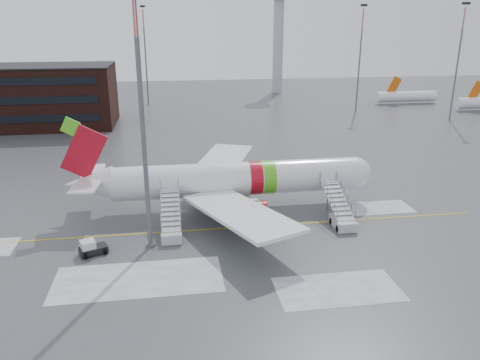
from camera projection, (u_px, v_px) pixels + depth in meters
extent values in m
plane|color=#494C4F|center=(201.00, 226.00, 49.41)|extent=(260.00, 260.00, 0.00)
cylinder|color=white|center=(237.00, 179.00, 53.31)|extent=(28.00, 3.80, 3.80)
sphere|color=white|center=(354.00, 173.00, 55.31)|extent=(3.80, 3.80, 3.80)
cube|color=black|center=(363.00, 168.00, 55.30)|extent=(1.09, 1.60, 0.97)
cone|color=white|center=(89.00, 184.00, 50.89)|extent=(5.20, 3.72, 3.72)
cube|color=#AF0D1D|center=(84.00, 152.00, 49.74)|extent=(5.27, 0.30, 6.09)
cube|color=#56C41F|center=(70.00, 127.00, 48.68)|extent=(2.16, 0.26, 2.16)
cube|color=white|center=(93.00, 171.00, 53.15)|extent=(3.07, 4.85, 0.18)
cube|color=white|center=(86.00, 186.00, 48.28)|extent=(3.07, 4.85, 0.18)
cube|color=white|center=(220.00, 163.00, 61.32)|extent=(10.72, 15.97, 1.13)
cube|color=white|center=(240.00, 212.00, 45.41)|extent=(10.72, 15.97, 1.13)
cylinder|color=white|center=(235.00, 180.00, 58.88)|extent=(3.40, 2.10, 2.10)
cylinder|color=white|center=(249.00, 211.00, 49.15)|extent=(3.40, 2.10, 2.10)
cylinder|color=#595B60|center=(337.00, 194.00, 55.86)|extent=(0.20, 0.20, 1.80)
cylinder|color=black|center=(336.00, 198.00, 56.01)|extent=(0.90, 0.56, 0.90)
cylinder|color=black|center=(230.00, 196.00, 56.47)|extent=(0.90, 0.56, 0.90)
cylinder|color=black|center=(236.00, 212.00, 51.98)|extent=(0.90, 0.56, 0.90)
cube|color=silver|center=(343.00, 223.00, 48.87)|extent=(2.00, 3.20, 1.00)
cube|color=silver|center=(337.00, 200.00, 50.30)|extent=(1.90, 5.87, 2.52)
cube|color=silver|center=(328.00, 180.00, 53.01)|extent=(1.90, 1.40, 0.15)
cylinder|color=#595B60|center=(328.00, 196.00, 53.18)|extent=(0.16, 0.16, 3.40)
cylinder|color=black|center=(338.00, 229.00, 47.87)|extent=(0.25, 0.70, 0.70)
cylinder|color=black|center=(348.00, 220.00, 50.00)|extent=(0.25, 0.70, 0.70)
cube|color=#B9BCC1|center=(171.00, 234.00, 46.33)|extent=(2.00, 3.20, 1.00)
cube|color=#B9BCC1|center=(170.00, 210.00, 47.76)|extent=(1.90, 5.87, 2.52)
cube|color=#B9BCC1|center=(170.00, 188.00, 50.47)|extent=(1.90, 1.40, 0.15)
cylinder|color=#595B60|center=(170.00, 204.00, 50.64)|extent=(0.16, 0.16, 3.40)
cylinder|color=black|center=(162.00, 240.00, 45.33)|extent=(0.25, 0.70, 0.70)
cylinder|color=black|center=(180.00, 231.00, 47.46)|extent=(0.25, 0.70, 0.70)
cube|color=black|center=(93.00, 250.00, 43.39)|extent=(2.80, 2.16, 0.62)
cube|color=silver|center=(88.00, 245.00, 42.98)|extent=(1.61, 1.61, 0.80)
cube|color=black|center=(88.00, 242.00, 42.88)|extent=(1.41, 1.46, 0.13)
cylinder|color=black|center=(85.00, 256.00, 42.49)|extent=(0.48, 0.67, 0.62)
cylinder|color=black|center=(105.00, 251.00, 43.34)|extent=(0.48, 0.67, 0.62)
cylinder|color=black|center=(82.00, 250.00, 43.50)|extent=(0.48, 0.67, 0.62)
cylinder|color=black|center=(101.00, 246.00, 44.35)|extent=(0.48, 0.67, 0.62)
cylinder|color=#595B60|center=(144.00, 149.00, 41.90)|extent=(0.44, 0.44, 19.28)
cylinder|color=#CC7272|center=(135.00, 12.00, 38.18)|extent=(0.40, 0.40, 4.34)
cylinder|color=#595B60|center=(151.00, 245.00, 44.95)|extent=(0.90, 0.90, 0.30)
cylinder|color=#B2B5BA|center=(278.00, 45.00, 138.12)|extent=(3.00, 3.00, 28.00)
cylinder|color=#595B60|center=(359.00, 70.00, 110.36)|extent=(0.36, 0.36, 19.20)
cylinder|color=#CC7272|center=(363.00, 19.00, 106.65)|extent=(0.32, 0.32, 4.32)
cube|color=black|center=(364.00, 5.00, 105.72)|extent=(1.20, 1.20, 0.50)
cylinder|color=#595B60|center=(146.00, 67.00, 118.20)|extent=(0.36, 0.36, 19.20)
cylinder|color=#CC7272|center=(143.00, 19.00, 114.49)|extent=(0.32, 0.32, 4.32)
cube|color=black|center=(142.00, 6.00, 113.57)|extent=(1.20, 1.20, 0.50)
cylinder|color=#595B60|center=(456.00, 75.00, 99.53)|extent=(0.36, 0.36, 19.20)
cylinder|color=#CC7272|center=(464.00, 18.00, 95.83)|extent=(0.32, 0.32, 4.32)
cube|color=black|center=(466.00, 3.00, 94.90)|extent=(1.20, 1.20, 0.50)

